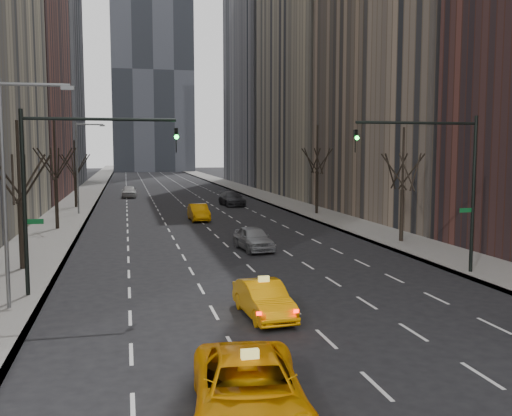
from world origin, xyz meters
TOP-DOWN VIEW (x-y plane):
  - ground at (0.00, 0.00)m, footprint 400.00×400.00m
  - sidewalk_left at (-12.25, 70.00)m, footprint 4.50×320.00m
  - sidewalk_right at (12.25, 70.00)m, footprint 4.50×320.00m
  - bld_left_far at (-21.50, 66.00)m, footprint 14.00×28.00m
  - bld_left_deep at (-21.50, 96.00)m, footprint 14.00×30.00m
  - bld_right_far at (21.50, 64.00)m, footprint 14.00×28.00m
  - bld_right_deep at (21.50, 95.00)m, footprint 14.00×30.00m
  - tree_lw_b at (-12.00, 18.00)m, footprint 3.36×3.50m
  - tree_lw_c at (-12.00, 34.00)m, footprint 3.36×3.50m
  - tree_lw_d at (-12.00, 52.00)m, footprint 3.36×3.50m
  - tree_rw_b at (12.00, 22.00)m, footprint 3.36×3.50m
  - tree_rw_c at (12.00, 40.00)m, footprint 3.36×3.50m
  - traffic_mast_left at (-9.11, 12.00)m, footprint 6.69×0.39m
  - traffic_mast_right at (9.11, 12.00)m, footprint 6.69×0.39m
  - streetlight_near at (-10.84, 10.00)m, footprint 2.83×0.22m
  - streetlight_far at (-10.84, 45.00)m, footprint 2.83×0.22m
  - taxi_suv at (-3.83, -1.31)m, footprint 3.28×5.92m
  - taxi_sedan at (-1.46, 7.01)m, footprint 1.74×4.28m
  - silver_sedan_ahead at (1.41, 21.63)m, footprint 2.19×4.60m
  - far_taxi at (-0.10, 37.87)m, footprint 1.68×4.59m
  - far_suv_grey at (5.44, 51.15)m, footprint 2.64×5.73m
  - far_car_white at (-6.14, 65.70)m, footprint 2.06×4.79m

SIDE VIEW (x-z plane):
  - ground at x=0.00m, z-range 0.00..0.00m
  - sidewalk_left at x=-12.25m, z-range 0.00..0.15m
  - sidewalk_right at x=12.25m, z-range 0.00..0.15m
  - taxi_sedan at x=-1.46m, z-range 0.00..1.38m
  - far_taxi at x=-0.10m, z-range 0.00..1.50m
  - silver_sedan_ahead at x=1.41m, z-range 0.00..1.52m
  - taxi_suv at x=-3.83m, z-range 0.00..1.57m
  - far_car_white at x=-6.14m, z-range 0.00..1.61m
  - far_suv_grey at x=5.44m, z-range 0.00..1.62m
  - tree_lw_d at x=-12.00m, z-range -0.12..7.24m
  - tree_lw_b at x=-12.00m, z-range -0.19..7.63m
  - tree_rw_b at x=12.00m, z-range -0.19..7.63m
  - tree_lw_c at x=-12.00m, z-range -0.33..8.41m
  - tree_rw_c at x=12.00m, z-range -0.33..8.41m
  - traffic_mast_left at x=-9.11m, z-range 1.49..9.49m
  - traffic_mast_right at x=9.11m, z-range 1.49..9.49m
  - streetlight_near at x=-10.84m, z-range 1.12..10.12m
  - streetlight_far at x=-10.84m, z-range 1.12..10.12m
  - bld_left_far at x=-21.50m, z-range 0.00..44.00m
  - bld_right_far at x=21.50m, z-range 0.00..50.00m
  - bld_right_deep at x=21.50m, z-range 0.00..58.00m
  - bld_left_deep at x=-21.50m, z-range 0.00..60.00m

